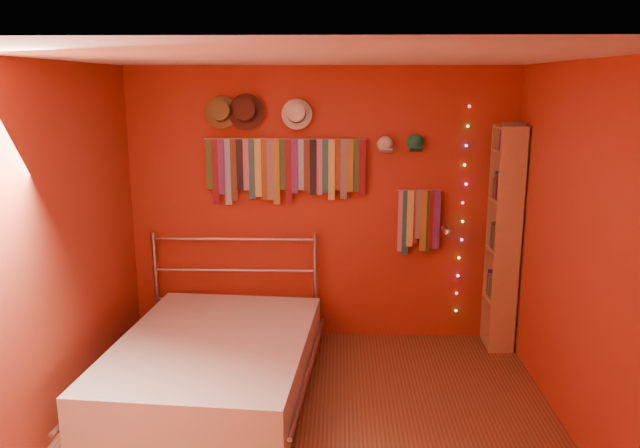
# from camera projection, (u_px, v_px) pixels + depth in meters

# --- Properties ---
(ground) EXTENTS (3.50, 3.50, 0.00)m
(ground) POSITION_uv_depth(u_px,v_px,m) (314.00, 434.00, 4.27)
(ground) COLOR brown
(ground) RESTS_ON ground
(back_wall) EXTENTS (3.50, 0.02, 2.50)m
(back_wall) POSITION_uv_depth(u_px,v_px,m) (321.00, 206.00, 5.70)
(back_wall) COLOR maroon
(back_wall) RESTS_ON ground
(right_wall) EXTENTS (0.02, 3.50, 2.50)m
(right_wall) POSITION_uv_depth(u_px,v_px,m) (589.00, 261.00, 3.94)
(right_wall) COLOR maroon
(right_wall) RESTS_ON ground
(left_wall) EXTENTS (0.02, 3.50, 2.50)m
(left_wall) POSITION_uv_depth(u_px,v_px,m) (44.00, 256.00, 4.04)
(left_wall) COLOR maroon
(left_wall) RESTS_ON ground
(ceiling) EXTENTS (3.50, 3.50, 0.02)m
(ceiling) POSITION_uv_depth(u_px,v_px,m) (313.00, 57.00, 3.71)
(ceiling) COLOR white
(ceiling) RESTS_ON back_wall
(tie_rack) EXTENTS (1.45, 0.03, 0.60)m
(tie_rack) POSITION_uv_depth(u_px,v_px,m) (284.00, 167.00, 5.56)
(tie_rack) COLOR #A7A7AB
(tie_rack) RESTS_ON back_wall
(small_tie_rack) EXTENTS (0.40, 0.03, 0.60)m
(small_tie_rack) POSITION_uv_depth(u_px,v_px,m) (419.00, 219.00, 5.63)
(small_tie_rack) COLOR #A7A7AB
(small_tie_rack) RESTS_ON back_wall
(fedora_olive) EXTENTS (0.29, 0.16, 0.28)m
(fedora_olive) POSITION_uv_depth(u_px,v_px,m) (221.00, 112.00, 5.44)
(fedora_olive) COLOR brown
(fedora_olive) RESTS_ON back_wall
(fedora_brown) EXTENTS (0.32, 0.17, 0.31)m
(fedora_brown) POSITION_uv_depth(u_px,v_px,m) (246.00, 111.00, 5.43)
(fedora_brown) COLOR #422017
(fedora_brown) RESTS_ON back_wall
(fedora_white) EXTENTS (0.27, 0.15, 0.26)m
(fedora_white) POSITION_uv_depth(u_px,v_px,m) (297.00, 113.00, 5.43)
(fedora_white) COLOR silver
(fedora_white) RESTS_ON back_wall
(cap_white) EXTENTS (0.16, 0.20, 0.16)m
(cap_white) POSITION_uv_depth(u_px,v_px,m) (385.00, 144.00, 5.50)
(cap_white) COLOR silver
(cap_white) RESTS_ON back_wall
(cap_green) EXTENTS (0.16, 0.20, 0.16)m
(cap_green) POSITION_uv_depth(u_px,v_px,m) (415.00, 143.00, 5.49)
(cap_green) COLOR #186F4B
(cap_green) RESTS_ON back_wall
(fairy_lights) EXTENTS (0.06, 0.02, 1.91)m
(fairy_lights) POSITION_uv_depth(u_px,v_px,m) (462.00, 212.00, 5.63)
(fairy_lights) COLOR #FF3333
(fairy_lights) RESTS_ON back_wall
(reading_lamp) EXTENTS (0.07, 0.32, 0.09)m
(reading_lamp) POSITION_uv_depth(u_px,v_px,m) (447.00, 232.00, 5.46)
(reading_lamp) COLOR #A7A7AB
(reading_lamp) RESTS_ON back_wall
(bookshelf) EXTENTS (0.25, 0.34, 2.00)m
(bookshelf) POSITION_uv_depth(u_px,v_px,m) (508.00, 238.00, 5.48)
(bookshelf) COLOR #A7784B
(bookshelf) RESTS_ON ground
(bed) EXTENTS (1.68, 2.14, 1.01)m
(bed) POSITION_uv_depth(u_px,v_px,m) (214.00, 363.00, 4.82)
(bed) COLOR #A7A7AB
(bed) RESTS_ON ground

